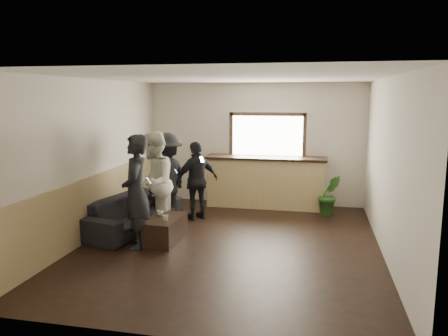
% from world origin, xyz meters
% --- Properties ---
extents(ground, '(5.00, 6.00, 0.01)m').
position_xyz_m(ground, '(0.00, 0.00, 0.00)').
color(ground, black).
extents(room_shell, '(5.01, 6.01, 2.80)m').
position_xyz_m(room_shell, '(-0.74, 0.00, 1.47)').
color(room_shell, silver).
rests_on(room_shell, ground).
extents(bar_counter, '(2.70, 0.68, 2.13)m').
position_xyz_m(bar_counter, '(0.30, 2.70, 0.64)').
color(bar_counter, tan).
rests_on(bar_counter, ground).
extents(sofa, '(1.33, 2.35, 0.65)m').
position_xyz_m(sofa, '(-1.93, 0.41, 0.32)').
color(sofa, black).
rests_on(sofa, ground).
extents(coffee_table, '(0.56, 0.97, 0.42)m').
position_xyz_m(coffee_table, '(-1.13, -0.09, 0.21)').
color(coffee_table, black).
rests_on(coffee_table, ground).
extents(cup_a, '(0.16, 0.16, 0.09)m').
position_xyz_m(cup_a, '(-1.25, 0.04, 0.47)').
color(cup_a, silver).
rests_on(cup_a, coffee_table).
extents(cup_b, '(0.12, 0.12, 0.09)m').
position_xyz_m(cup_b, '(-1.04, -0.26, 0.47)').
color(cup_b, silver).
rests_on(cup_b, coffee_table).
extents(potted_plant, '(0.58, 0.52, 0.86)m').
position_xyz_m(potted_plant, '(1.71, 2.28, 0.43)').
color(potted_plant, '#2D6623').
rests_on(potted_plant, ground).
extents(person_a, '(0.65, 0.80, 1.89)m').
position_xyz_m(person_a, '(-1.48, -0.45, 0.94)').
color(person_a, black).
rests_on(person_a, ground).
extents(person_b, '(0.87, 1.03, 1.87)m').
position_xyz_m(person_b, '(-1.47, 0.36, 0.94)').
color(person_b, silver).
rests_on(person_b, ground).
extents(person_c, '(0.90, 1.27, 1.79)m').
position_xyz_m(person_c, '(-1.48, 1.08, 0.89)').
color(person_c, black).
rests_on(person_c, ground).
extents(person_d, '(0.95, 0.92, 1.59)m').
position_xyz_m(person_d, '(-0.95, 1.40, 0.80)').
color(person_d, black).
rests_on(person_d, ground).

